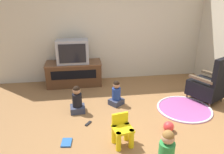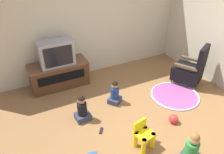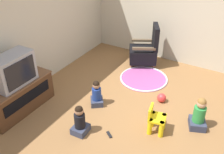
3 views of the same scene
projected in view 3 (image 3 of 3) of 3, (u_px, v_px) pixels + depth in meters
The scene contains 13 objects.
ground_plane at pixel (145, 115), 4.69m from camera, with size 30.00×30.00×0.00m, color olive.
wall_back at pixel (23, 27), 4.81m from camera, with size 5.36×0.12×2.60m.
wall_right at pixel (205, 11), 5.57m from camera, with size 0.12×5.47×2.60m.
tv_cabinet at pixel (17, 96), 4.69m from camera, with size 1.30×0.56×0.56m.
television at pixel (13, 70), 4.38m from camera, with size 0.72×0.38×0.55m.
black_armchair at pixel (145, 51), 6.10m from camera, with size 0.75×0.79×0.98m.
yellow_kid_chair at pixel (156, 121), 4.23m from camera, with size 0.32×0.31×0.47m.
play_mat at pixel (144, 78), 5.72m from camera, with size 1.04×1.04×0.04m.
child_watching_left at pixel (80, 121), 4.20m from camera, with size 0.28×0.25×0.53m.
child_watching_center at pixel (199, 115), 4.29m from camera, with size 0.38×0.36×0.59m.
child_watching_right at pixel (97, 94), 4.84m from camera, with size 0.34×0.34×0.51m.
toy_ball at pixel (162, 98), 4.98m from camera, with size 0.17×0.17×0.17m.
remote_control at pixel (109, 135), 4.25m from camera, with size 0.12×0.15×0.02m.
Camera 3 is at (-3.42, -1.34, 3.04)m, focal length 42.00 mm.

